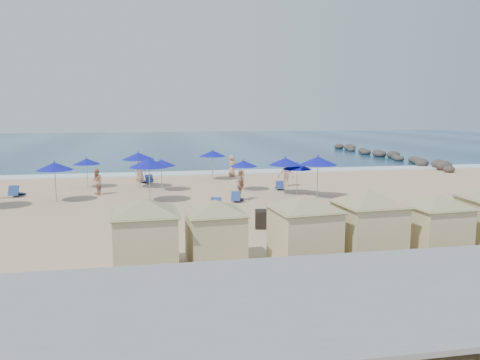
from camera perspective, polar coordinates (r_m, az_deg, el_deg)
name	(u,v)px	position (r m, az deg, el deg)	size (l,w,h in m)	color
ground	(199,211)	(25.62, -5.03, -3.80)	(160.00, 160.00, 0.00)	tan
ocean	(167,143)	(80.14, -8.95, 4.50)	(160.00, 80.00, 0.06)	navy
surf_line	(181,173)	(40.86, -7.19, 0.82)	(160.00, 2.50, 0.08)	white
seawall	(250,295)	(12.62, 1.20, -13.79)	(160.00, 6.10, 1.22)	gray
rock_jetty	(385,155)	(56.63, 17.22, 2.95)	(2.56, 26.66, 0.96)	#2D2926
trash_bin	(264,219)	(21.93, 2.93, -4.78)	(0.82, 0.82, 0.82)	black
cabana_0	(145,226)	(15.99, -11.53, -5.53)	(4.48, 4.48, 2.81)	beige
cabana_1	(215,224)	(16.50, -3.03, -5.39)	(4.12, 4.12, 2.59)	beige
cabana_2	(304,221)	(16.49, 7.85, -4.99)	(4.47, 4.47, 2.82)	beige
cabana_3	(369,216)	(17.61, 15.42, -4.26)	(4.56, 4.56, 2.87)	beige
cabana_4	(436,217)	(18.81, 22.75, -4.21)	(4.21, 4.21, 2.65)	beige
umbrella_2	(87,161)	(34.65, -18.18, 2.17)	(1.91, 1.91, 2.17)	#A5A8AD
umbrella_3	(55,166)	(29.86, -21.68, 1.57)	(2.19, 2.19, 2.49)	#A5A8AD
umbrella_4	(138,156)	(33.53, -12.31, 2.86)	(2.30, 2.30, 2.61)	#A5A8AD
umbrella_5	(161,163)	(32.03, -9.57, 2.08)	(1.96, 1.96, 2.23)	#A5A8AD
umbrella_6	(149,163)	(28.12, -11.04, 2.06)	(2.40, 2.40, 2.73)	#A5A8AD
umbrella_7	(244,163)	(31.71, 0.45, 2.03)	(1.90, 1.90, 2.16)	#A5A8AD
umbrella_8	(285,162)	(30.26, 5.55, 2.26)	(2.21, 2.21, 2.51)	#A5A8AD
umbrella_9	(213,153)	(36.78, -3.35, 3.25)	(2.12, 2.12, 2.42)	#A5A8AD
umbrella_10	(297,166)	(30.24, 6.99, 1.69)	(1.92, 1.92, 2.19)	#A5A8AD
umbrella_11	(318,161)	(29.24, 9.48, 2.34)	(2.40, 2.40, 2.73)	#A5A8AD
beach_chair_1	(16,192)	(33.03, -25.64, -1.37)	(0.77, 1.46, 0.77)	navy
beach_chair_2	(147,180)	(35.77, -11.23, -0.02)	(1.07, 1.43, 0.72)	navy
beach_chair_3	(217,205)	(26.02, -2.79, -3.02)	(1.03, 1.45, 0.73)	navy
beach_chair_4	(237,198)	(28.09, -0.39, -2.18)	(0.96, 1.37, 0.69)	navy
beach_chair_5	(279,186)	(32.42, 4.84, -0.79)	(0.77, 1.29, 0.66)	navy
beachgoer_1	(97,182)	(31.59, -17.07, -0.22)	(0.84, 0.65, 1.73)	tan
beachgoer_2	(240,185)	(28.36, 0.06, -0.63)	(1.11, 0.46, 1.89)	tan
beachgoer_3	(286,174)	(33.71, 5.63, 0.76)	(1.21, 0.69, 1.87)	tan
beachgoer_4	(140,170)	(36.98, -12.11, 1.25)	(0.89, 0.58, 1.81)	tan
beachgoer_5	(232,166)	(38.74, -0.99, 1.75)	(0.88, 0.57, 1.79)	tan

